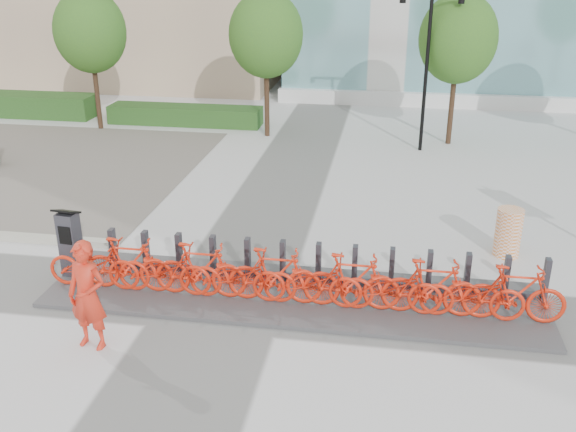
% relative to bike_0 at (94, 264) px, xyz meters
% --- Properties ---
extents(ground, '(120.00, 120.00, 0.00)m').
position_rel_bike_0_xyz_m(ground, '(2.60, 0.05, -0.57)').
color(ground, beige).
extents(hedge_b, '(6.00, 1.20, 0.70)m').
position_rel_bike_0_xyz_m(hedge_b, '(-2.40, 13.25, -0.22)').
color(hedge_b, '#194117').
rests_on(hedge_b, ground).
extents(tree_0, '(2.60, 2.60, 5.10)m').
position_rel_bike_0_xyz_m(tree_0, '(-5.40, 12.05, 3.02)').
color(tree_0, '#442B20').
rests_on(tree_0, ground).
extents(tree_1, '(2.60, 2.60, 5.10)m').
position_rel_bike_0_xyz_m(tree_1, '(1.10, 12.05, 3.02)').
color(tree_1, '#442B20').
rests_on(tree_1, ground).
extents(tree_2, '(2.60, 2.60, 5.10)m').
position_rel_bike_0_xyz_m(tree_2, '(7.60, 12.05, 3.02)').
color(tree_2, '#442B20').
rests_on(tree_2, ground).
extents(streetlamp, '(2.00, 0.20, 5.00)m').
position_rel_bike_0_xyz_m(streetlamp, '(6.60, 11.05, 2.56)').
color(streetlamp, black).
rests_on(streetlamp, ground).
extents(dock_pad, '(9.60, 2.40, 0.08)m').
position_rel_bike_0_xyz_m(dock_pad, '(3.90, 0.35, -0.53)').
color(dock_pad, '#464648').
rests_on(dock_pad, ground).
extents(dock_rail_posts, '(8.74, 0.50, 0.85)m').
position_rel_bike_0_xyz_m(dock_rail_posts, '(4.32, 0.82, -0.06)').
color(dock_rail_posts, '#2E2E35').
rests_on(dock_rail_posts, dock_pad).
extents(bike_0, '(1.86, 0.65, 0.98)m').
position_rel_bike_0_xyz_m(bike_0, '(0.00, 0.00, 0.00)').
color(bike_0, red).
rests_on(bike_0, dock_pad).
extents(bike_1, '(1.81, 0.51, 1.09)m').
position_rel_bike_0_xyz_m(bike_1, '(0.72, 0.00, 0.05)').
color(bike_1, red).
rests_on(bike_1, dock_pad).
extents(bike_2, '(1.86, 0.65, 0.98)m').
position_rel_bike_0_xyz_m(bike_2, '(1.44, 0.00, 0.00)').
color(bike_2, red).
rests_on(bike_2, dock_pad).
extents(bike_3, '(1.81, 0.51, 1.09)m').
position_rel_bike_0_xyz_m(bike_3, '(2.16, 0.00, 0.05)').
color(bike_3, red).
rests_on(bike_3, dock_pad).
extents(bike_4, '(1.86, 0.65, 0.98)m').
position_rel_bike_0_xyz_m(bike_4, '(2.88, 0.00, 0.00)').
color(bike_4, red).
rests_on(bike_4, dock_pad).
extents(bike_5, '(1.81, 0.51, 1.09)m').
position_rel_bike_0_xyz_m(bike_5, '(3.60, 0.00, 0.05)').
color(bike_5, red).
rests_on(bike_5, dock_pad).
extents(bike_6, '(1.86, 0.65, 0.98)m').
position_rel_bike_0_xyz_m(bike_6, '(4.32, 0.00, 0.00)').
color(bike_6, red).
rests_on(bike_6, dock_pad).
extents(bike_7, '(1.81, 0.51, 1.09)m').
position_rel_bike_0_xyz_m(bike_7, '(5.04, 0.00, 0.05)').
color(bike_7, red).
rests_on(bike_7, dock_pad).
extents(bike_8, '(1.86, 0.65, 0.98)m').
position_rel_bike_0_xyz_m(bike_8, '(5.76, 0.00, 0.00)').
color(bike_8, red).
rests_on(bike_8, dock_pad).
extents(bike_9, '(1.81, 0.51, 1.09)m').
position_rel_bike_0_xyz_m(bike_9, '(6.48, 0.00, 0.05)').
color(bike_9, red).
rests_on(bike_9, dock_pad).
extents(bike_10, '(1.86, 0.65, 0.98)m').
position_rel_bike_0_xyz_m(bike_10, '(7.20, 0.00, 0.00)').
color(bike_10, red).
rests_on(bike_10, dock_pad).
extents(bike_11, '(1.81, 0.51, 1.09)m').
position_rel_bike_0_xyz_m(bike_11, '(7.92, 0.00, 0.05)').
color(bike_11, red).
rests_on(bike_11, dock_pad).
extents(kiosk, '(0.49, 0.42, 1.47)m').
position_rel_bike_0_xyz_m(kiosk, '(-0.68, 0.43, 0.21)').
color(kiosk, '#2E2E35').
rests_on(kiosk, dock_pad).
extents(worker_red, '(0.76, 0.57, 1.92)m').
position_rel_bike_0_xyz_m(worker_red, '(0.80, -1.84, 0.39)').
color(worker_red, red).
rests_on(worker_red, ground).
extents(construction_barrel, '(0.74, 0.74, 1.09)m').
position_rel_bike_0_xyz_m(construction_barrel, '(8.25, 2.97, -0.02)').
color(construction_barrel, orange).
rests_on(construction_barrel, ground).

